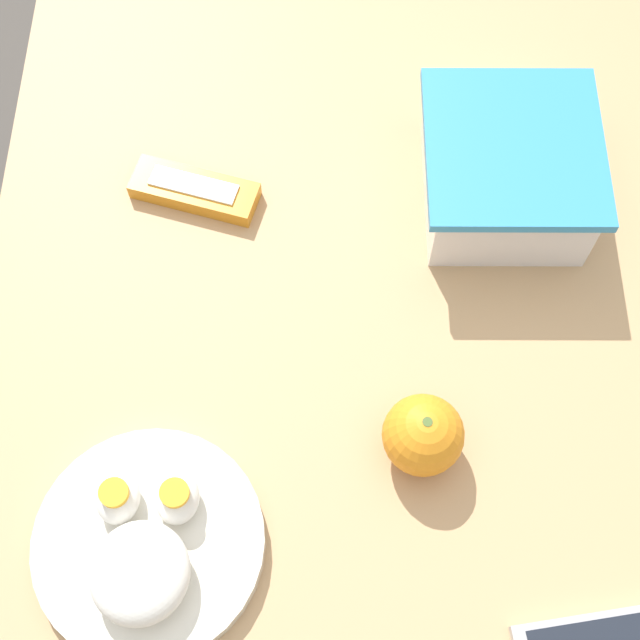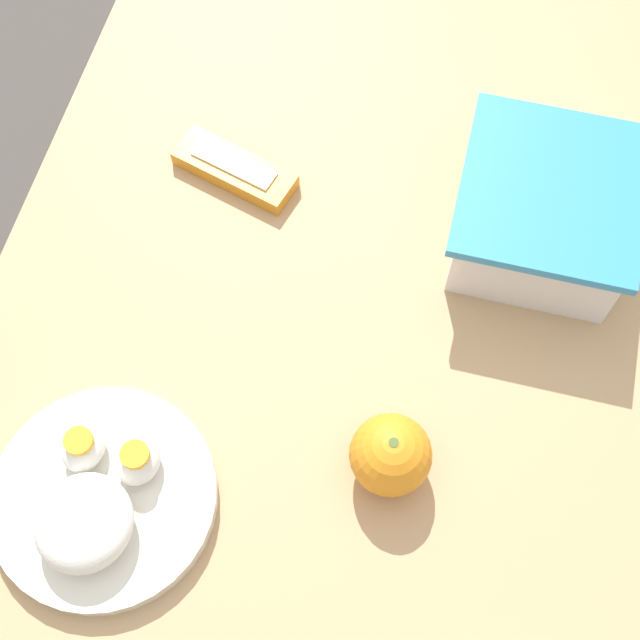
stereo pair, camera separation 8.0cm
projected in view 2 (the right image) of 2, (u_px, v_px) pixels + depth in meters
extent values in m
plane|color=#4C4742|center=(344.00, 498.00, 1.49)|extent=(10.00, 10.00, 0.00)
cube|color=tan|center=(362.00, 318.00, 0.85)|extent=(1.21, 0.71, 0.03)
cylinder|color=#A07D56|center=(245.00, 73.00, 1.43)|extent=(0.05, 0.05, 0.70)
cylinder|color=#A07D56|center=(620.00, 146.00, 1.37)|extent=(0.05, 0.05, 0.70)
cube|color=white|center=(542.00, 215.00, 0.84)|extent=(0.16, 0.15, 0.08)
cube|color=beige|center=(539.00, 222.00, 0.85)|extent=(0.15, 0.14, 0.05)
cube|color=#338CC6|center=(553.00, 189.00, 0.80)|extent=(0.18, 0.16, 0.01)
ellipsoid|color=tan|center=(539.00, 169.00, 0.85)|extent=(0.06, 0.05, 0.02)
ellipsoid|color=tan|center=(532.00, 208.00, 0.83)|extent=(0.04, 0.04, 0.03)
ellipsoid|color=tan|center=(525.00, 247.00, 0.81)|extent=(0.06, 0.04, 0.02)
sphere|color=orange|center=(391.00, 455.00, 0.74)|extent=(0.07, 0.07, 0.07)
cylinder|color=#4C662D|center=(394.00, 443.00, 0.71)|extent=(0.01, 0.01, 0.00)
cylinder|color=silver|center=(104.00, 497.00, 0.75)|extent=(0.19, 0.19, 0.02)
ellipsoid|color=white|center=(84.00, 523.00, 0.71)|extent=(0.08, 0.08, 0.04)
ellipsoid|color=white|center=(83.00, 447.00, 0.75)|extent=(0.04, 0.04, 0.03)
cylinder|color=#F4A823|center=(79.00, 441.00, 0.73)|extent=(0.02, 0.02, 0.01)
ellipsoid|color=white|center=(139.00, 460.00, 0.74)|extent=(0.04, 0.04, 0.03)
cylinder|color=#F4A823|center=(135.00, 454.00, 0.73)|extent=(0.02, 0.02, 0.01)
cube|color=orange|center=(235.00, 170.00, 0.89)|extent=(0.08, 0.13, 0.02)
cube|color=white|center=(234.00, 164.00, 0.88)|extent=(0.05, 0.09, 0.00)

